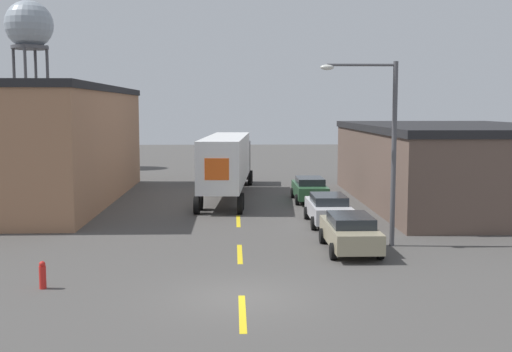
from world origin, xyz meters
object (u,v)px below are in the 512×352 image
semi_truck (228,160)px  parked_car_right_near (350,232)px  parked_car_right_far (310,189)px  fire_hydrant (43,275)px  parked_car_right_mid (328,208)px  street_lamp (384,138)px  water_tower (29,29)px

semi_truck → parked_car_right_near: 16.95m
parked_car_right_far → fire_hydrant: (-10.72, -18.64, -0.35)m
parked_car_right_mid → street_lamp: bearing=-73.3°
fire_hydrant → water_tower: bearing=107.3°
water_tower → fire_hydrant: (12.83, -41.10, -12.54)m
parked_car_right_mid → parked_car_right_far: bearing=90.0°
parked_car_right_near → fire_hydrant: 11.83m
semi_truck → fire_hydrant: (-5.72, -21.12, -1.91)m
fire_hydrant → parked_car_right_far: bearing=60.1°
parked_car_right_mid → water_tower: water_tower is taller
parked_car_right_far → parked_car_right_mid: same height
fire_hydrant → parked_car_right_near: bearing=25.0°
street_lamp → parked_car_right_mid: bearing=106.7°
parked_car_right_far → street_lamp: (1.50, -12.75, 3.70)m
parked_car_right_mid → water_tower: bearing=127.9°
semi_truck → street_lamp: 16.70m
parked_car_right_far → parked_car_right_near: size_ratio=1.00×
water_tower → parked_car_right_mid: bearing=-52.1°
semi_truck → street_lamp: size_ratio=2.14×
semi_truck → fire_hydrant: bearing=-101.3°
parked_car_right_mid → fire_hydrant: 15.30m
semi_truck → parked_car_right_far: semi_truck is taller
water_tower → street_lamp: water_tower is taller
street_lamp → fire_hydrant: street_lamp is taller
parked_car_right_near → water_tower: (-23.55, 36.11, 12.19)m
parked_car_right_far → street_lamp: street_lamp is taller
parked_car_right_mid → fire_hydrant: bearing=-134.5°
parked_car_right_far → street_lamp: bearing=-83.3°
semi_truck → parked_car_right_mid: size_ratio=3.42×
parked_car_right_far → water_tower: size_ratio=0.31×
parked_car_right_far → parked_car_right_near: (0.00, -13.64, 0.00)m
street_lamp → fire_hydrant: (-12.23, -5.89, -4.05)m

